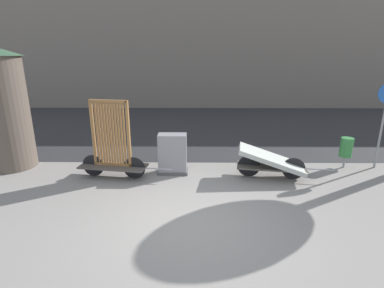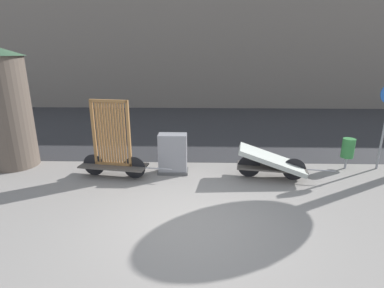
{
  "view_description": "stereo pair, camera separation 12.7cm",
  "coord_description": "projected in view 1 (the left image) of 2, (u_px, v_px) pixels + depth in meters",
  "views": [
    {
      "loc": [
        0.07,
        -5.12,
        3.22
      ],
      "look_at": [
        0.0,
        2.25,
        0.93
      ],
      "focal_mm": 28.0,
      "sensor_mm": 36.0,
      "label": 1
    },
    {
      "loc": [
        0.2,
        -5.12,
        3.22
      ],
      "look_at": [
        0.0,
        2.25,
        0.93
      ],
      "focal_mm": 28.0,
      "sensor_mm": 36.0,
      "label": 2
    }
  ],
  "objects": [
    {
      "name": "ground_plane",
      "position": [
        191.0,
        224.0,
        5.84
      ],
      "size": [
        60.0,
        60.0,
        0.0
      ],
      "primitive_type": "plane",
      "color": "gray"
    },
    {
      "name": "building_facade",
      "position": [
        194.0,
        22.0,
        18.18
      ],
      "size": [
        48.0,
        4.0,
        9.85
      ],
      "color": "slate",
      "rests_on": "ground_plane"
    },
    {
      "name": "road_strip",
      "position": [
        193.0,
        126.0,
        13.39
      ],
      "size": [
        56.0,
        9.08,
        0.01
      ],
      "color": "#2D2D30",
      "rests_on": "ground_plane"
    },
    {
      "name": "utility_cabinet",
      "position": [
        173.0,
        155.0,
        8.15
      ],
      "size": [
        0.82,
        0.46,
        1.11
      ],
      "color": "#4C4C4C",
      "rests_on": "ground_plane"
    },
    {
      "name": "bike_cart_with_bedframe",
      "position": [
        112.0,
        151.0,
        7.79
      ],
      "size": [
        2.49,
        0.88,
        2.07
      ],
      "rotation": [
        0.0,
        0.0,
        -0.15
      ],
      "color": "#4C4742",
      "rests_on": "ground_plane"
    },
    {
      "name": "trash_bin",
      "position": [
        346.0,
        148.0,
        8.51
      ],
      "size": [
        0.34,
        0.34,
        0.89
      ],
      "color": "gray",
      "rests_on": "ground_plane"
    },
    {
      "name": "advertising_column",
      "position": [
        4.0,
        109.0,
        8.26
      ],
      "size": [
        1.44,
        1.44,
        3.35
      ],
      "color": "brown",
      "rests_on": "ground_plane"
    },
    {
      "name": "bike_cart_with_mattress",
      "position": [
        272.0,
        161.0,
        7.84
      ],
      "size": [
        2.49,
        1.06,
        0.84
      ],
      "rotation": [
        0.0,
        0.0,
        -0.15
      ],
      "color": "#4C4742",
      "rests_on": "ground_plane"
    }
  ]
}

